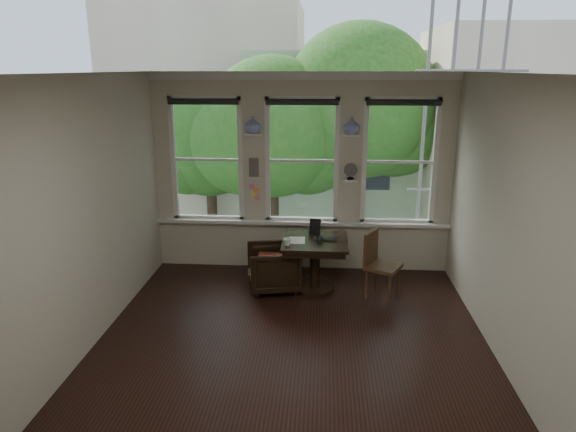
# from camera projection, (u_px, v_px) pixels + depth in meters

# --- Properties ---
(ground) EXTENTS (4.50, 4.50, 0.00)m
(ground) POSITION_uv_depth(u_px,v_px,m) (292.00, 336.00, 6.06)
(ground) COLOR black
(ground) RESTS_ON ground
(ceiling) EXTENTS (4.50, 4.50, 0.00)m
(ceiling) POSITION_uv_depth(u_px,v_px,m) (293.00, 73.00, 5.22)
(ceiling) COLOR silver
(ceiling) RESTS_ON ground
(wall_back) EXTENTS (4.50, 0.00, 4.50)m
(wall_back) POSITION_uv_depth(u_px,v_px,m) (302.00, 174.00, 7.79)
(wall_back) COLOR beige
(wall_back) RESTS_ON ground
(wall_front) EXTENTS (4.50, 0.00, 4.50)m
(wall_front) POSITION_uv_depth(u_px,v_px,m) (272.00, 305.00, 3.48)
(wall_front) COLOR beige
(wall_front) RESTS_ON ground
(wall_left) EXTENTS (0.00, 4.50, 4.50)m
(wall_left) POSITION_uv_depth(u_px,v_px,m) (94.00, 210.00, 5.79)
(wall_left) COLOR beige
(wall_left) RESTS_ON ground
(wall_right) EXTENTS (0.00, 4.50, 4.50)m
(wall_right) POSITION_uv_depth(u_px,v_px,m) (502.00, 218.00, 5.48)
(wall_right) COLOR beige
(wall_right) RESTS_ON ground
(window_left) EXTENTS (1.10, 0.12, 1.90)m
(window_left) POSITION_uv_depth(u_px,v_px,m) (207.00, 159.00, 7.84)
(window_left) COLOR white
(window_left) RESTS_ON ground
(window_center) EXTENTS (1.10, 0.12, 1.90)m
(window_center) POSITION_uv_depth(u_px,v_px,m) (302.00, 161.00, 7.74)
(window_center) COLOR white
(window_center) RESTS_ON ground
(window_right) EXTENTS (1.10, 0.12, 1.90)m
(window_right) POSITION_uv_depth(u_px,v_px,m) (399.00, 162.00, 7.64)
(window_right) COLOR white
(window_right) RESTS_ON ground
(shelf_left) EXTENTS (0.26, 0.16, 0.03)m
(shelf_left) POSITION_uv_depth(u_px,v_px,m) (253.00, 134.00, 7.58)
(shelf_left) COLOR white
(shelf_left) RESTS_ON ground
(shelf_right) EXTENTS (0.26, 0.16, 0.03)m
(shelf_right) POSITION_uv_depth(u_px,v_px,m) (352.00, 135.00, 7.48)
(shelf_right) COLOR white
(shelf_right) RESTS_ON ground
(intercom) EXTENTS (0.14, 0.06, 0.28)m
(intercom) POSITION_uv_depth(u_px,v_px,m) (254.00, 167.00, 7.75)
(intercom) COLOR #59544F
(intercom) RESTS_ON ground
(sticky_notes) EXTENTS (0.16, 0.01, 0.24)m
(sticky_notes) POSITION_uv_depth(u_px,v_px,m) (254.00, 190.00, 7.85)
(sticky_notes) COLOR pink
(sticky_notes) RESTS_ON ground
(desk_fan) EXTENTS (0.20, 0.20, 0.24)m
(desk_fan) POSITION_uv_depth(u_px,v_px,m) (350.00, 174.00, 7.62)
(desk_fan) COLOR #59544F
(desk_fan) RESTS_ON ground
(vase_left) EXTENTS (0.24, 0.24, 0.25)m
(vase_left) POSITION_uv_depth(u_px,v_px,m) (253.00, 125.00, 7.54)
(vase_left) COLOR silver
(vase_left) RESTS_ON shelf_left
(vase_right) EXTENTS (0.24, 0.24, 0.25)m
(vase_right) POSITION_uv_depth(u_px,v_px,m) (352.00, 126.00, 7.44)
(vase_right) COLOR silver
(vase_right) RESTS_ON shelf_right
(table) EXTENTS (0.90, 0.90, 0.75)m
(table) POSITION_uv_depth(u_px,v_px,m) (315.00, 265.00, 7.21)
(table) COLOR black
(table) RESTS_ON ground
(armchair_left) EXTENTS (0.84, 0.83, 0.65)m
(armchair_left) POSITION_uv_depth(u_px,v_px,m) (273.00, 268.00, 7.25)
(armchair_left) COLOR black
(armchair_left) RESTS_ON ground
(cushion_red) EXTENTS (0.45, 0.45, 0.06)m
(cushion_red) POSITION_uv_depth(u_px,v_px,m) (273.00, 260.00, 7.22)
(cushion_red) COLOR maroon
(cushion_red) RESTS_ON armchair_left
(side_chair_right) EXTENTS (0.57, 0.57, 0.92)m
(side_chair_right) POSITION_uv_depth(u_px,v_px,m) (383.00, 266.00, 6.95)
(side_chair_right) COLOR #3F2216
(side_chair_right) RESTS_ON ground
(laptop) EXTENTS (0.34, 0.24, 0.03)m
(laptop) POSITION_uv_depth(u_px,v_px,m) (325.00, 240.00, 7.07)
(laptop) COLOR black
(laptop) RESTS_ON table
(mug) EXTENTS (0.11, 0.11, 0.10)m
(mug) POSITION_uv_depth(u_px,v_px,m) (287.00, 242.00, 6.88)
(mug) COLOR white
(mug) RESTS_ON table
(drinking_glass) EXTENTS (0.12, 0.12, 0.09)m
(drinking_glass) POSITION_uv_depth(u_px,v_px,m) (320.00, 240.00, 6.96)
(drinking_glass) COLOR white
(drinking_glass) RESTS_ON table
(tablet) EXTENTS (0.17, 0.10, 0.22)m
(tablet) POSITION_uv_depth(u_px,v_px,m) (315.00, 226.00, 7.35)
(tablet) COLOR black
(tablet) RESTS_ON table
(papers) EXTENTS (0.23, 0.31, 0.00)m
(papers) POSITION_uv_depth(u_px,v_px,m) (297.00, 240.00, 7.10)
(papers) COLOR silver
(papers) RESTS_ON table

